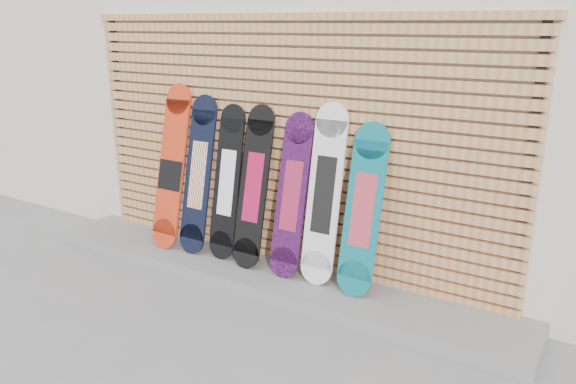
% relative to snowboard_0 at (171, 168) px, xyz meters
% --- Properties ---
extents(ground, '(80.00, 80.00, 0.00)m').
position_rel_snowboard_0_xyz_m(ground, '(1.25, -0.74, -0.88)').
color(ground, gray).
rests_on(ground, ground).
extents(building, '(12.00, 5.00, 3.60)m').
position_rel_snowboard_0_xyz_m(building, '(1.75, 2.76, 0.92)').
color(building, beige).
rests_on(building, ground).
extents(concrete_step, '(4.60, 0.70, 0.12)m').
position_rel_snowboard_0_xyz_m(concrete_step, '(1.10, -0.06, -0.82)').
color(concrete_step, gray).
rests_on(concrete_step, ground).
extents(slat_wall, '(4.26, 0.08, 2.29)m').
position_rel_snowboard_0_xyz_m(slat_wall, '(1.10, 0.23, 0.33)').
color(slat_wall, '#BF814F').
rests_on(slat_wall, ground).
extents(snowboard_0, '(0.30, 0.40, 1.55)m').
position_rel_snowboard_0_xyz_m(snowboard_0, '(0.00, 0.00, 0.00)').
color(snowboard_0, red).
rests_on(snowboard_0, concrete_step).
extents(snowboard_1, '(0.29, 0.35, 1.47)m').
position_rel_snowboard_0_xyz_m(snowboard_1, '(0.31, 0.03, -0.03)').
color(snowboard_1, black).
rests_on(snowboard_1, concrete_step).
extents(snowboard_2, '(0.26, 0.31, 1.40)m').
position_rel_snowboard_0_xyz_m(snowboard_2, '(0.63, 0.05, -0.06)').
color(snowboard_2, black).
rests_on(snowboard_2, concrete_step).
extents(snowboard_3, '(0.27, 0.35, 1.42)m').
position_rel_snowboard_0_xyz_m(snowboard_3, '(0.94, 0.03, -0.05)').
color(snowboard_3, black).
rests_on(snowboard_3, concrete_step).
extents(snowboard_4, '(0.27, 0.34, 1.39)m').
position_rel_snowboard_0_xyz_m(snowboard_4, '(1.33, 0.03, -0.07)').
color(snowboard_4, black).
rests_on(snowboard_4, concrete_step).
extents(snowboard_5, '(0.29, 0.31, 1.49)m').
position_rel_snowboard_0_xyz_m(snowboard_5, '(1.63, 0.05, -0.02)').
color(snowboard_5, white).
rests_on(snowboard_5, concrete_step).
extents(snowboard_6, '(0.30, 0.34, 1.37)m').
position_rel_snowboard_0_xyz_m(snowboard_6, '(1.98, 0.03, -0.08)').
color(snowboard_6, '#0C6C7B').
rests_on(snowboard_6, concrete_step).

